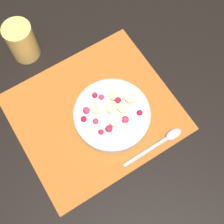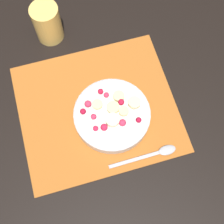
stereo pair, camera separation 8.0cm
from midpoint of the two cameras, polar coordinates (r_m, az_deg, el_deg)
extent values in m
plane|color=black|center=(0.85, -5.77, -0.49)|extent=(3.00, 3.00, 0.00)
cube|color=#B26023|center=(0.85, -5.79, -0.41)|extent=(0.42, 0.37, 0.01)
cylinder|color=silver|center=(0.82, -2.75, -1.00)|extent=(0.20, 0.20, 0.03)
torus|color=silver|center=(0.81, -2.80, -0.70)|extent=(0.20, 0.20, 0.01)
cylinder|color=white|center=(0.81, -2.81, -0.59)|extent=(0.18, 0.18, 0.00)
cylinder|color=beige|center=(0.81, 0.65, 2.31)|extent=(0.05, 0.05, 0.01)
cylinder|color=beige|center=(0.82, -2.56, 2.90)|extent=(0.04, 0.04, 0.01)
cylinder|color=beige|center=(0.80, -2.91, 0.47)|extent=(0.04, 0.04, 0.01)
cylinder|color=beige|center=(0.81, -5.68, 0.34)|extent=(0.04, 0.04, 0.01)
cylinder|color=#F4EAB7|center=(0.79, -2.33, -1.78)|extent=(0.05, 0.05, 0.01)
cylinder|color=beige|center=(0.80, -0.81, 0.31)|extent=(0.03, 0.03, 0.01)
sphere|color=#D12347|center=(0.78, -3.62, -3.55)|extent=(0.02, 0.02, 0.02)
sphere|color=#B21433|center=(0.80, 2.28, -0.51)|extent=(0.01, 0.01, 0.01)
sphere|color=#D12347|center=(0.78, -4.92, -4.07)|extent=(0.01, 0.01, 0.01)
sphere|color=#DB3356|center=(0.81, -4.72, 2.39)|extent=(0.01, 0.01, 0.01)
sphere|color=red|center=(0.81, -1.71, 1.82)|extent=(0.02, 0.02, 0.02)
sphere|color=#DB3356|center=(0.80, -7.43, -0.26)|extent=(0.02, 0.02, 0.02)
sphere|color=#DB3356|center=(0.79, -0.42, -1.76)|extent=(0.02, 0.02, 0.02)
sphere|color=#B21433|center=(0.80, -8.05, -1.66)|extent=(0.02, 0.02, 0.02)
sphere|color=#DB3356|center=(0.79, -5.88, -2.08)|extent=(0.02, 0.02, 0.02)
sphere|color=red|center=(0.82, -5.93, 2.74)|extent=(0.01, 0.01, 0.01)
cube|color=#B2B2B7|center=(0.81, 3.39, -7.69)|extent=(0.14, 0.01, 0.00)
ellipsoid|color=#B2B2B7|center=(0.83, 8.51, -4.39)|extent=(0.05, 0.03, 0.01)
cylinder|color=#F4CC66|center=(0.93, -18.61, 11.84)|extent=(0.08, 0.08, 0.12)
camera|label=1|loc=(0.04, -92.89, -7.51)|focal=50.00mm
camera|label=2|loc=(0.04, 87.11, 7.51)|focal=50.00mm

